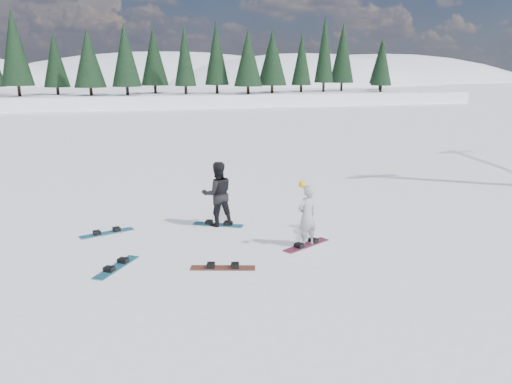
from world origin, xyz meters
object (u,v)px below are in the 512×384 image
snowboarder_woman (307,215)px  snowboard_loose_b (223,268)px  snowboard_loose_a (116,267)px  snowboarder_man (218,194)px  snowboard_loose_c (107,233)px

snowboarder_woman → snowboard_loose_b: (-2.43, -0.91, -0.81)m
snowboard_loose_a → snowboard_loose_b: bearing=-72.3°
snowboarder_woman → snowboard_loose_b: snowboarder_woman is taller
snowboarder_man → snowboard_loose_a: bearing=39.2°
snowboarder_man → snowboard_loose_b: bearing=78.2°
snowboard_loose_b → snowboard_loose_c: bearing=144.0°
snowboarder_woman → snowboarder_man: bearing=-74.7°
snowboard_loose_b → snowboarder_man: bearing=96.7°
snowboarder_man → snowboard_loose_a: size_ratio=1.27×
snowboard_loose_a → snowboard_loose_c: same height
snowboarder_woman → snowboard_loose_a: snowboarder_woman is taller
snowboard_loose_c → snowboard_loose_b: (2.59, -3.40, 0.00)m
snowboarder_man → snowboard_loose_b: size_ratio=1.27×
snowboarder_man → snowboard_loose_c: bearing=-3.7°
snowboard_loose_c → snowboard_loose_b: 4.27m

